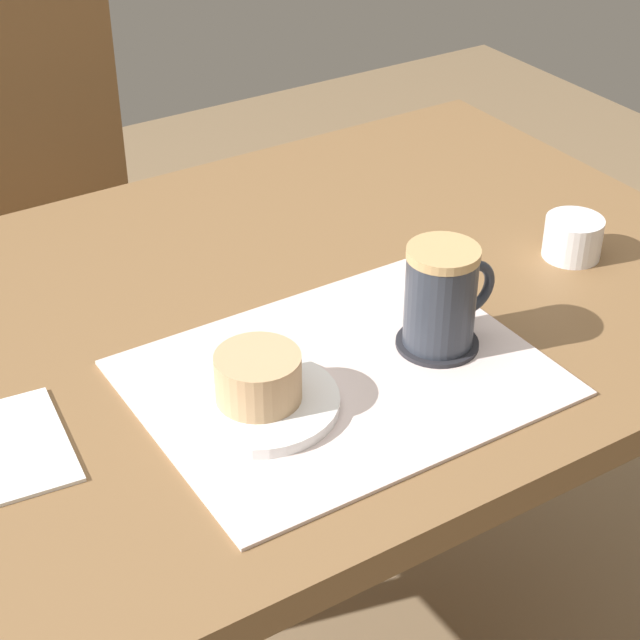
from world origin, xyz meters
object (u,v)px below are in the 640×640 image
(pastry, at_px, (258,377))
(coffee_mug, at_px, (442,296))
(wooden_chair, at_px, (34,245))
(dining_table, at_px, (271,370))
(pastry_plate, at_px, (259,402))
(sugar_bowl, at_px, (573,238))

(pastry, bearing_deg, coffee_mug, -1.86)
(wooden_chair, bearing_deg, pastry, 95.76)
(dining_table, bearing_deg, pastry_plate, -122.63)
(wooden_chair, bearing_deg, pastry_plate, 95.76)
(pastry, relative_size, coffee_mug, 0.75)
(wooden_chair, distance_m, pastry, 0.91)
(dining_table, xyz_separation_m, coffee_mug, (0.11, -0.16, 0.15))
(dining_table, bearing_deg, pastry, -122.63)
(wooden_chair, height_order, pastry, wooden_chair)
(coffee_mug, bearing_deg, dining_table, 124.91)
(wooden_chair, height_order, coffee_mug, wooden_chair)
(dining_table, distance_m, pastry, 0.22)
(pastry_plate, xyz_separation_m, sugar_bowl, (0.47, 0.06, 0.02))
(dining_table, height_order, coffee_mug, coffee_mug)
(pastry_plate, bearing_deg, wooden_chair, 87.21)
(dining_table, relative_size, pastry_plate, 7.21)
(dining_table, xyz_separation_m, pastry_plate, (-0.10, -0.16, 0.10))
(wooden_chair, distance_m, coffee_mug, 0.94)
(wooden_chair, relative_size, sugar_bowl, 12.86)
(pastry_plate, relative_size, sugar_bowl, 2.25)
(pastry_plate, relative_size, pastry, 1.88)
(coffee_mug, bearing_deg, pastry_plate, 178.14)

